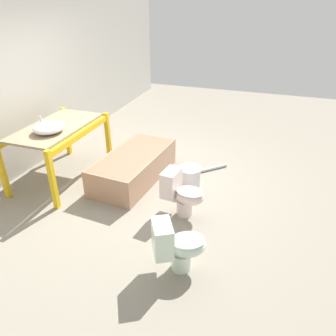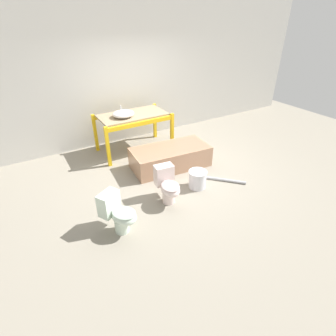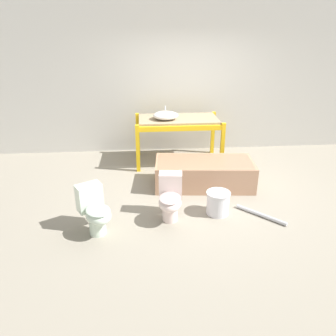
{
  "view_description": "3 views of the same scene",
  "coord_description": "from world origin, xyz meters",
  "px_view_note": "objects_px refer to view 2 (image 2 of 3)",
  "views": [
    {
      "loc": [
        -4.17,
        -1.88,
        2.7
      ],
      "look_at": [
        -0.59,
        -0.65,
        0.66
      ],
      "focal_mm": 35.0,
      "sensor_mm": 36.0,
      "label": 1
    },
    {
      "loc": [
        -2.51,
        -4.03,
        2.86
      ],
      "look_at": [
        -0.55,
        -0.74,
        0.59
      ],
      "focal_mm": 28.0,
      "sensor_mm": 36.0,
      "label": 2
    },
    {
      "loc": [
        -0.98,
        -4.82,
        2.5
      ],
      "look_at": [
        -0.64,
        -0.64,
        0.68
      ],
      "focal_mm": 35.0,
      "sensor_mm": 36.0,
      "label": 3
    }
  ],
  "objects_px": {
    "sink_basin": "(123,114)",
    "toilet_far": "(118,213)",
    "bathtub_main": "(170,156)",
    "bucket_white": "(197,179)",
    "toilet_near": "(168,185)"
  },
  "relations": [
    {
      "from": "sink_basin",
      "to": "toilet_far",
      "type": "xyz_separation_m",
      "value": [
        -1.09,
        -2.31,
        -0.64
      ]
    },
    {
      "from": "sink_basin",
      "to": "bucket_white",
      "type": "bearing_deg",
      "value": -73.04
    },
    {
      "from": "toilet_near",
      "to": "toilet_far",
      "type": "relative_size",
      "value": 0.97
    },
    {
      "from": "sink_basin",
      "to": "toilet_near",
      "type": "xyz_separation_m",
      "value": [
        -0.09,
        -2.06,
        -0.64
      ]
    },
    {
      "from": "sink_basin",
      "to": "bucket_white",
      "type": "xyz_separation_m",
      "value": [
        0.6,
        -1.98,
        -0.79
      ]
    },
    {
      "from": "bucket_white",
      "to": "bathtub_main",
      "type": "bearing_deg",
      "value": 91.94
    },
    {
      "from": "bucket_white",
      "to": "toilet_far",
      "type": "bearing_deg",
      "value": -168.86
    },
    {
      "from": "toilet_far",
      "to": "bucket_white",
      "type": "bearing_deg",
      "value": -18.04
    },
    {
      "from": "bathtub_main",
      "to": "bucket_white",
      "type": "xyz_separation_m",
      "value": [
        0.03,
        -0.93,
        -0.08
      ]
    },
    {
      "from": "toilet_far",
      "to": "bucket_white",
      "type": "height_order",
      "value": "toilet_far"
    },
    {
      "from": "toilet_near",
      "to": "toilet_far",
      "type": "distance_m",
      "value": 1.03
    },
    {
      "from": "sink_basin",
      "to": "bucket_white",
      "type": "distance_m",
      "value": 2.21
    },
    {
      "from": "toilet_near",
      "to": "sink_basin",
      "type": "bearing_deg",
      "value": 94.0
    },
    {
      "from": "bathtub_main",
      "to": "toilet_far",
      "type": "distance_m",
      "value": 2.09
    },
    {
      "from": "bathtub_main",
      "to": "bucket_white",
      "type": "relative_size",
      "value": 4.89
    }
  ]
}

